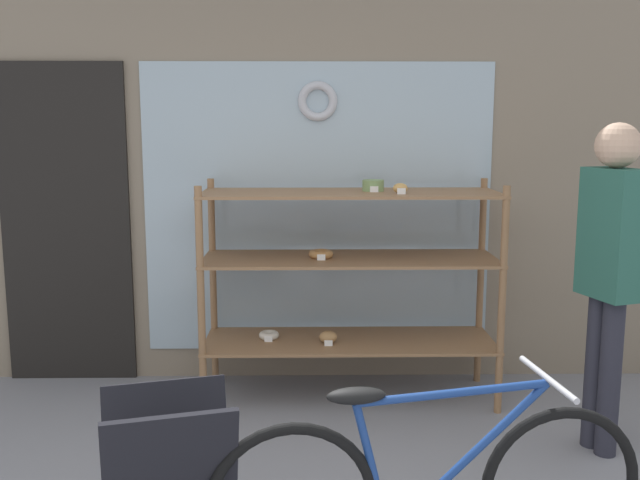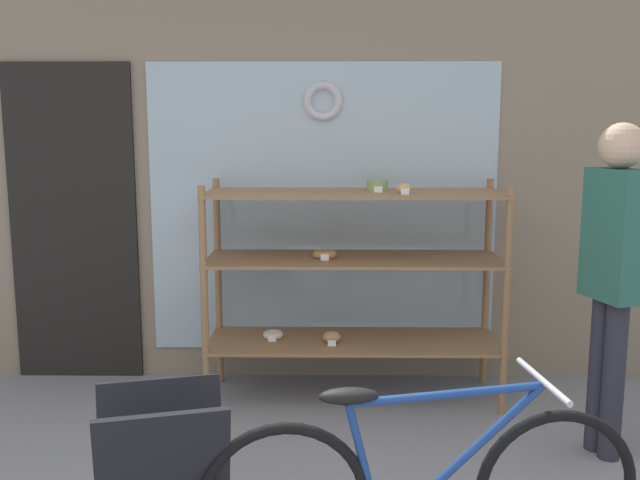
{
  "view_description": "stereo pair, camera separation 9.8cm",
  "coord_description": "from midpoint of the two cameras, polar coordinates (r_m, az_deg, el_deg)",
  "views": [
    {
      "loc": [
        0.14,
        -1.99,
        1.72
      ],
      "look_at": [
        0.2,
        1.46,
        1.15
      ],
      "focal_mm": 40.0,
      "sensor_mm": 36.0,
      "label": 1
    },
    {
      "loc": [
        0.24,
        -1.99,
        1.72
      ],
      "look_at": [
        0.2,
        1.46,
        1.15
      ],
      "focal_mm": 40.0,
      "sensor_mm": 36.0,
      "label": 2
    }
  ],
  "objects": [
    {
      "name": "pedestrian",
      "position": [
        3.89,
        21.53,
        -1.6
      ],
      "size": [
        0.27,
        0.36,
        1.72
      ],
      "rotation": [
        0.0,
        0.0,
        -1.27
      ],
      "color": "#282833",
      "rests_on": "ground_plane"
    },
    {
      "name": "display_case",
      "position": [
        4.38,
        1.68,
        -2.33
      ],
      "size": [
        1.8,
        0.57,
        1.37
      ],
      "color": "#8E6642",
      "rests_on": "ground_plane"
    },
    {
      "name": "storefront_facade",
      "position": [
        4.72,
        -3.73,
        7.4
      ],
      "size": [
        5.69,
        0.13,
        3.18
      ],
      "color": "gray",
      "rests_on": "ground_plane"
    }
  ]
}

